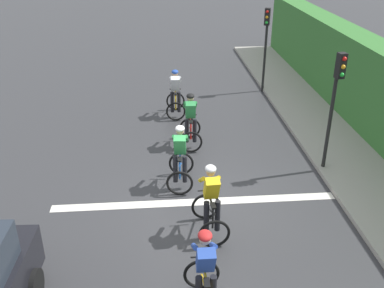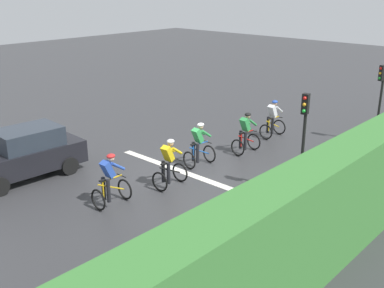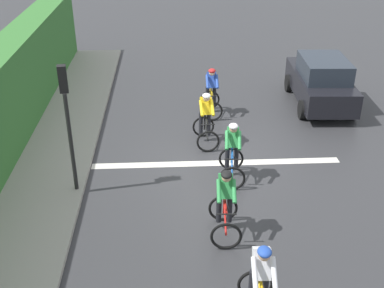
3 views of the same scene
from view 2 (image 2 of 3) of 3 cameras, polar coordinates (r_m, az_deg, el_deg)
name	(u,v)px [view 2 (image 2 of 3)]	position (r m, az deg, el deg)	size (l,w,h in m)	color
ground_plane	(190,174)	(16.64, -0.23, -3.73)	(80.00, 80.00, 0.00)	#333335
sidewalk_kerb	(345,195)	(15.70, 18.31, -6.00)	(2.80, 25.68, 0.12)	#9E998E
stone_wall_low	(373,198)	(15.33, 21.43, -6.21)	(0.44, 25.68, 0.51)	gray
road_marking_stop_line	(190,174)	(16.62, -0.29, -3.74)	(7.00, 0.30, 0.01)	silver
cyclist_lead	(273,120)	(20.66, 9.92, 2.96)	(0.72, 1.11, 1.66)	black
cyclist_second	(246,134)	(18.54, 6.64, 1.23)	(0.73, 1.11, 1.66)	black
cyclist_mid	(199,146)	(17.10, 0.84, -0.21)	(0.79, 1.14, 1.66)	black
cyclist_fourth	(169,165)	(15.35, -2.84, -2.56)	(0.74, 1.12, 1.66)	black
cyclist_trailing	(110,181)	(14.31, -10.09, -4.54)	(0.68, 1.08, 1.66)	black
car_black	(25,154)	(17.11, -19.93, -1.14)	(2.04, 4.18, 1.76)	black
traffic_light_near_crossing	(304,129)	(14.76, 13.63, 1.87)	(0.23, 0.31, 3.34)	black
traffic_light_far_junction	(380,92)	(20.71, 22.21, 5.93)	(0.26, 0.30, 3.34)	black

